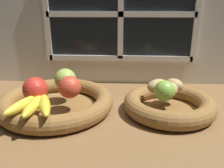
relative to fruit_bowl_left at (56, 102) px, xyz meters
The scene contains 12 objects.
ground_plane 22.21cm from the fruit_bowl_left, ahead, with size 140.00×90.00×3.00cm, color brown.
back_wall 45.90cm from the fruit_bowl_left, 55.57° to the left, with size 140.00×4.60×55.00cm.
fruit_bowl_left is the anchor object (origin of this frame).
fruit_bowl_right 39.07cm from the fruit_bowl_left, ahead, with size 31.12×31.12×5.88cm.
apple_red_front 10.44cm from the fruit_bowl_left, 126.12° to the right, with size 7.86×7.86×7.86cm, color red.
apple_red_right 9.51cm from the fruit_bowl_left, 27.96° to the right, with size 7.48×7.48×7.48cm, color #CC422D.
apple_green_back 8.76cm from the fruit_bowl_left, 61.04° to the left, with size 7.78×7.78×7.78cm, color #99B74C.
banana_bunch_front 13.45cm from the fruit_bowl_left, 102.04° to the right, with size 14.76×17.39×3.31cm.
potato_large 39.45cm from the fruit_bowl_left, ahead, with size 6.29×4.94×4.70cm, color tan.
potato_oblong 35.94cm from the fruit_bowl_left, ahead, with size 8.02×5.40×4.96cm, color tan.
potato_back 41.73cm from the fruit_bowl_left, ahead, with size 6.45×5.02×4.76cm, color tan.
lime_near 37.21cm from the fruit_bowl_left, ahead, with size 6.71×6.71×6.71cm, color #7AAD3D.
Camera 1 is at (1.70, -77.22, 36.17)cm, focal length 38.14 mm.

